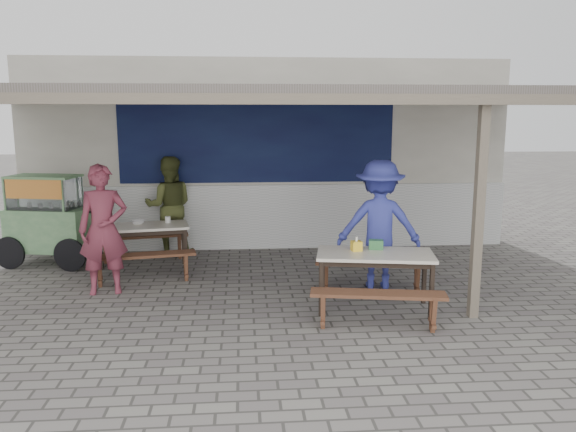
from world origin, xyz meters
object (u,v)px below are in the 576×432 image
Objects in this scene: table_right at (375,259)px; patron_street_side at (103,229)px; bench_left_street at (143,261)px; bench_right_wall at (372,269)px; patron_wall_side at (169,206)px; condiment_jar at (168,219)px; bench_right_street at (378,301)px; table_left at (142,230)px; bench_left_wall at (143,241)px; donation_box at (376,245)px; vendor_cart at (48,217)px; patron_right_table at (379,224)px; tissue_box at (356,246)px; condiment_bowl at (138,222)px.

patron_street_side is at bearing 174.69° from table_right.
bench_left_street is 3.35m from bench_right_wall.
patron_wall_side is 17.69× the size of condiment_jar.
patron_wall_side is (-2.86, 3.86, 0.54)m from bench_right_street.
table_left is 15.42× the size of condiment_jar.
donation_box is at bearing -46.60° from bench_left_wall.
bench_right_street is 3.91m from patron_street_side.
patron_wall_side is (-3.10, 2.49, 0.54)m from bench_right_wall.
vendor_cart is 1.05× the size of patron_right_table.
tissue_box is (-0.34, -0.55, 0.47)m from bench_right_wall.
donation_box reaches higher than condiment_bowl.
bench_left_street is at bearing 159.55° from donation_box.
condiment_jar is (0.50, -0.47, 0.46)m from bench_left_wall.
condiment_bowl reaches higher than table_right.
patron_street_side is 3.50m from tissue_box.
bench_left_wall is 0.83m from condiment_jar.
bench_left_street is at bearing -90.00° from bench_left_wall.
bench_right_street is 0.86× the size of patron_right_table.
patron_right_table reaches higher than condiment_bowl.
table_left is at bearing 147.55° from tissue_box.
table_left is 0.87× the size of patron_wall_side.
patron_right_table is (3.44, -0.44, 0.59)m from bench_left_street.
condiment_bowl is at bearing -2.13° from vendor_cart.
vendor_cart is at bearing 170.90° from condiment_jar.
bench_right_street is at bearing -51.23° from table_left.
condiment_bowl is (0.04, -0.55, 0.44)m from bench_left_wall.
patron_wall_side is 4.25m from donation_box.
bench_left_street and bench_right_street have the same top height.
tissue_box is at bearing -15.34° from vendor_cart.
bench_left_wall is (-0.24, 1.36, 0.00)m from bench_left_street.
bench_right_wall is 3.82m from condiment_bowl.
table_left reaches higher than bench_left_wall.
condiment_bowl reaches higher than table_left.
vendor_cart is 10.57× the size of donation_box.
table_left is 0.83× the size of patron_right_table.
condiment_bowl is at bearing -96.08° from bench_left_wall.
tissue_box reaches higher than bench_left_wall.
bench_left_wall is 12.45× the size of tissue_box.
bench_left_street is at bearing 177.87° from bench_right_wall.
patron_street_side reaches higher than bench_right_street.
tissue_box is at bearing -166.54° from donation_box.
condiment_jar is at bearing 19.11° from table_left.
bench_right_street is (3.03, -2.08, 0.00)m from bench_left_street.
patron_street_side reaches higher than bench_right_wall.
table_left reaches higher than bench_right_street.
bench_right_street is at bearing -22.04° from vendor_cart.
donation_box is (0.06, 0.20, 0.14)m from table_right.
vendor_cart is at bearing 11.03° from patron_wall_side.
donation_box is at bearing 13.46° from tissue_box.
tissue_box is (2.76, -3.05, -0.07)m from patron_wall_side.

